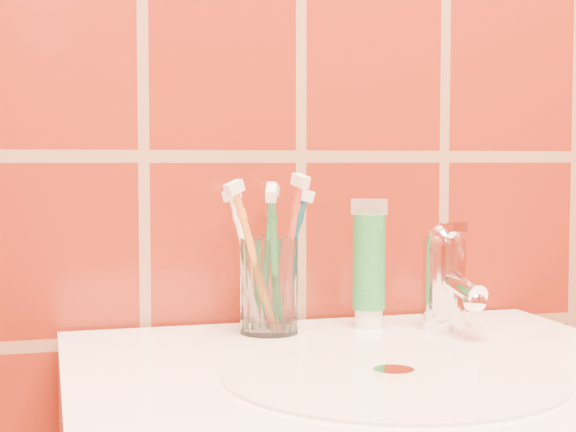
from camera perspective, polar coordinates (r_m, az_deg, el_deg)
name	(u,v)px	position (r m, az deg, el deg)	size (l,w,h in m)	color
glass_tumbler	(269,286)	(0.96, -1.22, -4.52)	(0.06, 0.06, 0.10)	white
toothpaste_tube	(369,268)	(0.99, 5.25, -3.34)	(0.04, 0.04, 0.14)	white
faucet	(446,272)	(0.99, 10.18, -3.62)	(0.05, 0.11, 0.12)	white
toothbrush_0	(274,263)	(0.92, -0.88, -3.07)	(0.05, 0.09, 0.17)	#1C6A32
toothbrush_1	(288,261)	(0.96, -0.03, -2.93)	(0.06, 0.04, 0.16)	#0C5565
toothbrush_2	(288,255)	(0.94, -0.02, -2.56)	(0.04, 0.06, 0.18)	#BD3D28
toothbrush_3	(248,261)	(0.96, -2.63, -2.91)	(0.05, 0.06, 0.16)	white
toothbrush_4	(267,257)	(0.98, -1.34, -2.65)	(0.05, 0.07, 0.17)	#1C6B38
toothbrush_5	(255,260)	(0.93, -2.16, -2.86)	(0.07, 0.05, 0.17)	orange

